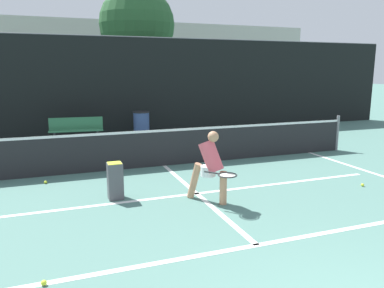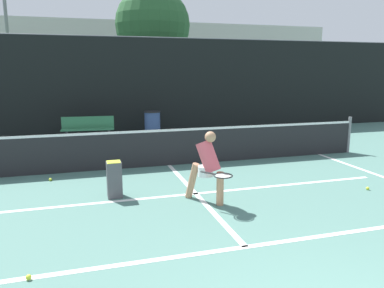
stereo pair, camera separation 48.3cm
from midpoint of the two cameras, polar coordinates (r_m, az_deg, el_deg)
court_baseline_near at (r=5.51m, az=7.31°, el=-15.08°), size 11.00×0.10×0.01m
court_service_line at (r=7.55m, az=-1.12°, el=-7.57°), size 8.25×0.10×0.01m
court_center_mark at (r=7.54m, az=-1.09°, el=-7.59°), size 0.10×4.76×0.01m
court_sideline_right at (r=9.90m, az=24.47°, el=-4.01°), size 0.10×5.76×0.01m
net at (r=9.61m, az=-5.75°, el=-0.36°), size 11.09×0.09×1.07m
fence_back at (r=14.51m, az=-11.03°, el=8.63°), size 24.00×0.06×3.65m
player_practicing at (r=6.90m, az=0.81°, el=-3.11°), size 0.72×1.18×1.35m
tennis_ball_scattered_0 at (r=8.87m, az=-22.90°, el=-5.39°), size 0.07×0.07×0.07m
tennis_ball_scattered_1 at (r=4.98m, az=-24.40°, el=-18.75°), size 0.07×0.07×0.07m
tennis_ball_scattered_3 at (r=8.67m, az=23.11°, el=-5.77°), size 0.07×0.07×0.07m
ball_hopper at (r=7.36m, az=-13.49°, el=-5.37°), size 0.28×0.28×0.71m
courtside_bench at (r=13.22m, az=-18.22°, el=2.15°), size 1.77×0.53×0.86m
trash_bin at (r=13.69m, az=-8.72°, el=2.93°), size 0.60×0.60×0.96m
parked_car at (r=17.57m, az=-12.48°, el=5.01°), size 1.63×4.38×1.43m
tree_west at (r=19.26m, az=-9.12°, el=17.48°), size 3.64×3.64×6.40m
tree_mid at (r=22.67m, az=-25.02°, el=13.76°), size 3.87×3.87×4.32m
building_far at (r=29.91m, az=-16.03°, el=11.92°), size 36.00×2.40×5.99m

